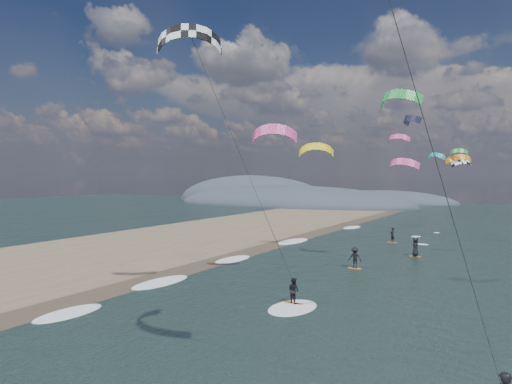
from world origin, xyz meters
The scene contains 6 objects.
wet_sand_strip centered at (-12.00, 10.00, 0.00)m, with size 3.00×240.00×0.00m, color #382D23.
coastal_hills centered at (-44.84, 107.86, 0.00)m, with size 80.00×41.00×15.00m.
kitesurfer_near_b centered at (-1.84, 9.94, 10.79)m, with size 6.99×8.94×16.62m.
far_kitesurfers centered at (1.16, 33.12, 0.91)m, with size 5.46×18.31×1.84m.
bg_kite_field centered at (-0.50, 54.02, 12.04)m, with size 14.43×73.68×7.19m.
shoreline_surf centered at (-10.80, 14.75, 0.00)m, with size 2.40×79.40×0.11m.
Camera 1 is at (13.21, -13.75, 8.12)m, focal length 35.00 mm.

